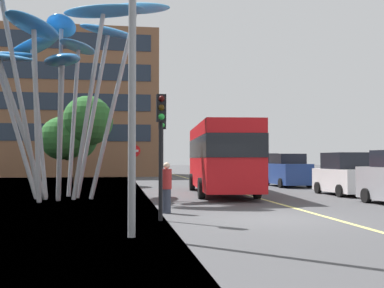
# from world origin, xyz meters

# --- Properties ---
(ground) EXTENTS (120.00, 240.00, 0.10)m
(ground) POSITION_xyz_m (-0.70, 0.00, -0.05)
(ground) COLOR #424244
(red_bus) EXTENTS (3.41, 10.16, 3.75)m
(red_bus) POSITION_xyz_m (0.69, 9.90, 2.05)
(red_bus) COLOR red
(red_bus) RESTS_ON ground
(leaf_sculpture) EXTENTS (10.15, 8.85, 9.25)m
(leaf_sculpture) POSITION_xyz_m (-7.37, 8.28, 6.91)
(leaf_sculpture) COLOR #9EA0A5
(leaf_sculpture) RESTS_ON ground
(traffic_light_kerb_near) EXTENTS (0.28, 0.42, 3.69)m
(traffic_light_kerb_near) POSITION_xyz_m (-3.33, -0.09, 2.68)
(traffic_light_kerb_near) COLOR black
(traffic_light_kerb_near) RESTS_ON ground
(traffic_light_kerb_far) EXTENTS (0.28, 0.42, 3.78)m
(traffic_light_kerb_far) POSITION_xyz_m (-2.85, 4.66, 2.73)
(traffic_light_kerb_far) COLOR black
(traffic_light_kerb_far) RESTS_ON ground
(car_parked_far) EXTENTS (2.09, 3.99, 2.12)m
(car_parked_far) POSITION_xyz_m (6.74, 8.40, 0.99)
(car_parked_far) COLOR silver
(car_parked_far) RESTS_ON ground
(car_side_street) EXTENTS (2.04, 4.39, 2.13)m
(car_side_street) POSITION_xyz_m (6.38, 15.77, 1.01)
(car_side_street) COLOR navy
(car_side_street) RESTS_ON ground
(car_far_side) EXTENTS (1.93, 4.18, 2.22)m
(car_far_side) POSITION_xyz_m (6.83, 22.18, 1.04)
(car_far_side) COLOR navy
(car_far_side) RESTS_ON ground
(street_lamp) EXTENTS (1.42, 0.44, 8.81)m
(street_lamp) POSITION_xyz_m (-3.99, -2.83, 5.48)
(street_lamp) COLOR gray
(street_lamp) RESTS_ON ground
(tree_pavement_near) EXTENTS (4.97, 4.20, 6.10)m
(tree_pavement_near) POSITION_xyz_m (-7.40, 19.57, 3.70)
(tree_pavement_near) COLOR brown
(tree_pavement_near) RESTS_ON ground
(pedestrian) EXTENTS (0.34, 0.34, 1.70)m
(pedestrian) POSITION_xyz_m (-2.96, 1.87, 0.85)
(pedestrian) COLOR #2D3342
(pedestrian) RESTS_ON ground
(no_entry_sign) EXTENTS (0.60, 0.12, 2.49)m
(no_entry_sign) POSITION_xyz_m (-3.76, 9.36, 1.66)
(no_entry_sign) COLOR gray
(no_entry_sign) RESTS_ON ground
(backdrop_building) EXTENTS (27.67, 10.61, 15.11)m
(backdrop_building) POSITION_xyz_m (-14.25, 39.15, 7.56)
(backdrop_building) COLOR brown
(backdrop_building) RESTS_ON ground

